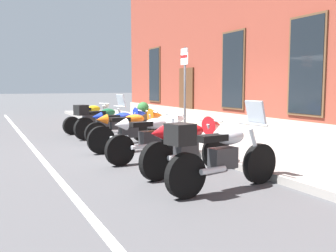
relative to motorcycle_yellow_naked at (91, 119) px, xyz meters
The scene contains 12 objects.
ground_plane 4.23m from the motorcycle_yellow_naked, 13.63° to the left, with size 140.00×140.00×0.00m, color #424244.
sidewalk 4.81m from the motorcycle_yellow_naked, 31.59° to the left, with size 27.89×3.04×0.14m, color gray.
lane_stripe 4.67m from the motorcycle_yellow_naked, 28.43° to the right, with size 27.89×0.12×0.01m, color silver.
motorcycle_yellow_naked is the anchor object (origin of this frame).
motorcycle_green_touring 1.48m from the motorcycle_yellow_naked, ahead, with size 0.89×2.06×1.33m.
motorcycle_blue_sport 2.74m from the motorcycle_yellow_naked, ahead, with size 0.62×2.02×1.00m.
motorcycle_orange_sport 4.08m from the motorcycle_yellow_naked, ahead, with size 0.62×2.18×1.04m.
motorcycle_white_sport 5.44m from the motorcycle_yellow_naked, ahead, with size 0.68×2.17×1.05m.
motorcycle_red_sport 6.80m from the motorcycle_yellow_naked, ahead, with size 0.79×2.12×1.03m.
motorcycle_silver_touring 8.06m from the motorcycle_yellow_naked, ahead, with size 0.72×2.18×1.38m.
parking_sign 4.09m from the motorcycle_yellow_naked, 26.17° to the left, with size 0.36×0.07×2.52m.
barrel_planter 1.76m from the motorcycle_yellow_naked, 72.08° to the left, with size 0.66×0.66×0.91m.
Camera 1 is at (8.84, -4.35, 1.62)m, focal length 41.40 mm.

